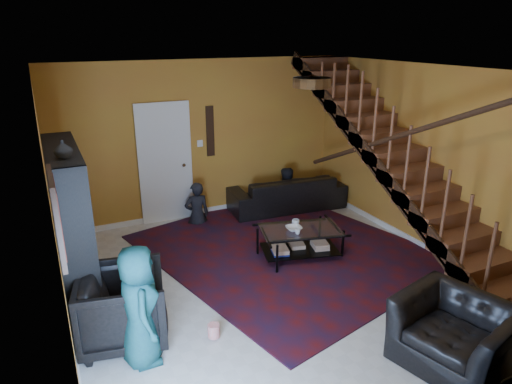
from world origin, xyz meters
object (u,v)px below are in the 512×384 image
bookshelf (73,232)px  coffee_table (300,241)px  armchair_left (123,307)px  sofa (286,192)px  armchair_right (455,334)px

bookshelf → coffee_table: size_ratio=1.52×
armchair_left → coffee_table: bearing=-60.8°
sofa → coffee_table: bearing=71.5°
sofa → armchair_right: size_ratio=2.06×
armchair_left → armchair_right: (2.95, -1.83, -0.07)m
coffee_table → armchair_right: bearing=-85.8°
armchair_left → armchair_right: armchair_left is taller
armchair_right → coffee_table: size_ratio=0.81×
bookshelf → sofa: bearing=23.5°
bookshelf → sofa: size_ratio=0.91×
armchair_left → bookshelf: bearing=30.8°
armchair_left → armchair_right: size_ratio=0.86×
sofa → armchair_left: bearing=42.4°
bookshelf → armchair_right: 4.41m
armchair_right → coffee_table: 2.72m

